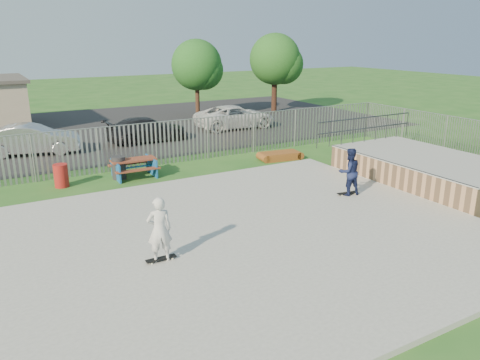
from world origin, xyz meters
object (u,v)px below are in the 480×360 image
car_dark (147,130)px  skater_white (159,230)px  skater_navy (349,172)px  funbox (280,156)px  picnic_table (134,168)px  trash_bin_red (61,176)px  tree_mid (197,65)px  trash_bin_grey (119,168)px  car_white (235,117)px  tree_right (275,59)px  car_silver (32,139)px

car_dark → skater_white: skater_white is taller
car_dark → skater_navy: skater_navy is taller
car_dark → skater_white: (-4.66, -14.52, 0.32)m
funbox → car_dark: bearing=129.2°
picnic_table → car_dark: car_dark is taller
funbox → car_dark: size_ratio=0.41×
trash_bin_red → tree_mid: tree_mid is taller
tree_mid → trash_bin_grey: bearing=-127.0°
car_white → skater_white: bearing=146.9°
car_white → skater_navy: skater_navy is taller
trash_bin_grey → tree_right: (15.65, 11.81, 3.53)m
tree_right → skater_white: (-16.92, -20.04, -2.99)m
trash_bin_red → car_silver: size_ratio=0.20×
car_silver → skater_navy: size_ratio=2.64×
picnic_table → trash_bin_grey: size_ratio=1.98×
tree_mid → skater_navy: 19.53m
car_white → trash_bin_red: bearing=123.4°
funbox → car_white: size_ratio=0.37×
picnic_table → skater_white: size_ratio=1.08×
funbox → tree_mid: bearing=90.4°
skater_navy → tree_mid: bearing=-89.3°
tree_right → tree_mid: bearing=173.8°
trash_bin_grey → tree_mid: bearing=53.0°
picnic_table → car_silver: size_ratio=0.41×
funbox → skater_navy: 6.08m
funbox → trash_bin_grey: (-7.63, 0.71, 0.30)m
car_white → tree_right: bearing=-51.3°
trash_bin_red → tree_right: tree_right is taller
picnic_table → car_silver: 7.12m
picnic_table → trash_bin_red: size_ratio=2.05×
funbox → car_silver: 12.37m
car_silver → skater_navy: skater_navy is taller
car_silver → tree_right: size_ratio=0.77×
tree_mid → skater_navy: bearing=-98.5°
picnic_table → trash_bin_red: 2.90m
skater_navy → skater_white: 7.97m
trash_bin_red → skater_navy: bearing=-37.1°
trash_bin_grey → skater_white: 8.34m
funbox → trash_bin_grey: trash_bin_grey is taller
car_dark → skater_white: bearing=160.8°
car_white → tree_right: size_ratio=0.88×
car_silver → tree_mid: size_ratio=0.83×
trash_bin_red → skater_white: bearing=-83.0°
trash_bin_red → skater_navy: (8.82, -6.66, 0.56)m
trash_bin_red → car_white: bearing=31.5°
car_white → tree_mid: (-0.26, 5.16, 2.99)m
skater_white → car_white: bearing=-114.6°
skater_white → tree_mid: bearing=-106.8°
picnic_table → skater_navy: 8.86m
funbox → tree_right: (8.02, 12.52, 3.83)m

